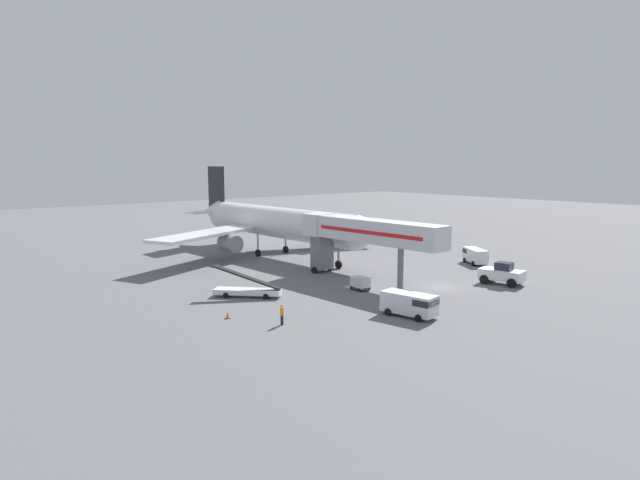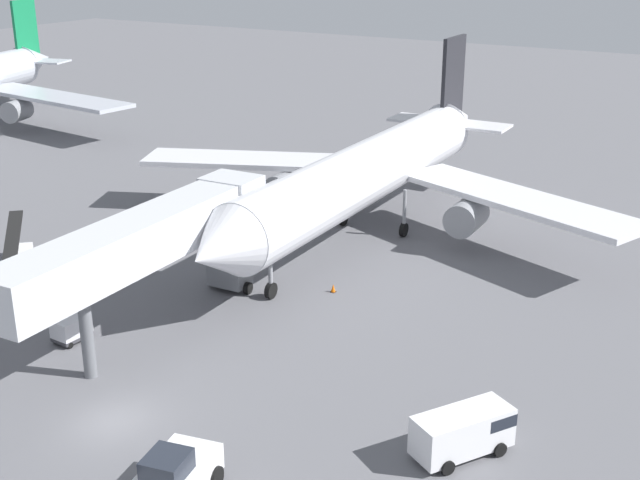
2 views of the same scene
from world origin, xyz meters
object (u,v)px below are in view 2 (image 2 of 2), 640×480
airplane_at_gate (371,171)px  belt_loader_truck (14,261)px  jet_bridge (156,240)px  safety_cone_alpha (333,288)px  baggage_cart_mid_left (71,328)px  service_van_outer_right (465,430)px

airplane_at_gate → belt_loader_truck: size_ratio=6.75×
airplane_at_gate → jet_bridge: airplane_at_gate is taller
safety_cone_alpha → belt_loader_truck: bearing=-158.5°
baggage_cart_mid_left → safety_cone_alpha: 16.91m
jet_bridge → baggage_cart_mid_left: (-3.75, -3.61, -5.02)m
airplane_at_gate → service_van_outer_right: airplane_at_gate is taller
service_van_outer_right → baggage_cart_mid_left: service_van_outer_right is taller
service_van_outer_right → baggage_cart_mid_left: 23.88m
baggage_cart_mid_left → safety_cone_alpha: (9.63, 13.88, -0.55)m
belt_loader_truck → service_van_outer_right: bearing=-7.4°
airplane_at_gate → service_van_outer_right: size_ratio=8.80×
jet_bridge → belt_loader_truck: jet_bridge is taller
jet_bridge → safety_cone_alpha: 13.09m
belt_loader_truck → baggage_cart_mid_left: (11.42, -5.59, 0.04)m
baggage_cart_mid_left → safety_cone_alpha: size_ratio=3.84×
airplane_at_gate → service_van_outer_right: (17.50, -24.45, -3.89)m
baggage_cart_mid_left → safety_cone_alpha: baggage_cart_mid_left is taller
belt_loader_truck → baggage_cart_mid_left: 12.72m
service_van_outer_right → safety_cone_alpha: bearing=137.9°
airplane_at_gate → safety_cone_alpha: (3.28, -11.60, -4.86)m
airplane_at_gate → service_van_outer_right: bearing=-54.4°
safety_cone_alpha → airplane_at_gate: bearing=105.8°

